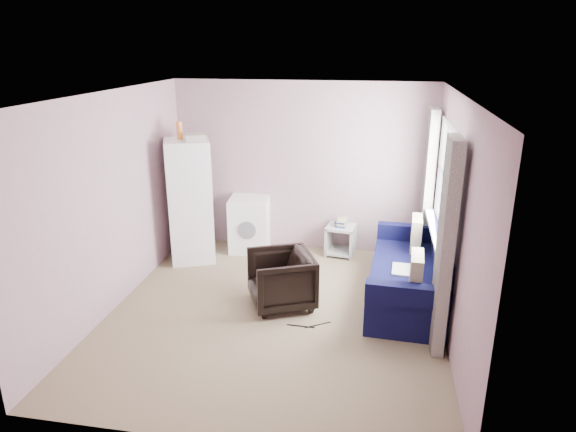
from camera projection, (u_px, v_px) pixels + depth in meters
name	position (u px, v px, depth m)	size (l,w,h in m)	color
room	(276.00, 211.00, 5.60)	(3.84, 4.24, 2.54)	#8D7B5C
armchair	(281.00, 277.00, 6.07)	(0.71, 0.67, 0.73)	black
fridge	(190.00, 200.00, 7.23)	(0.78, 0.78, 1.99)	white
washing_machine	(250.00, 223.00, 7.71)	(0.63, 0.63, 0.81)	white
side_table	(341.00, 238.00, 7.57)	(0.46, 0.46, 0.56)	#ACAEAA
sofa	(415.00, 276.00, 6.19)	(1.03, 2.07, 0.90)	#0B0C34
window_dressing	(435.00, 213.00, 5.99)	(0.17, 2.62, 2.18)	white
floor_cables	(309.00, 325.00, 5.72)	(0.48, 0.18, 0.01)	black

